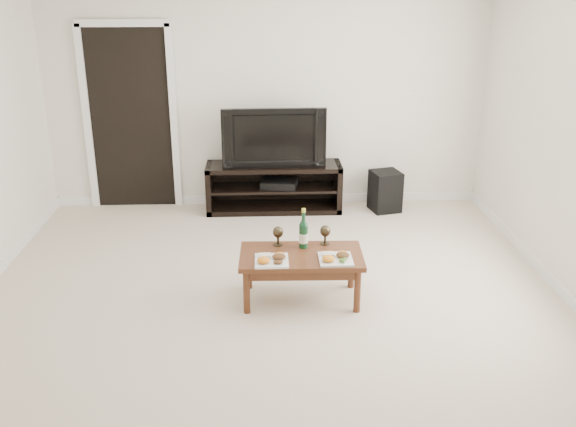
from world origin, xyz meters
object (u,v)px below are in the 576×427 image
(media_console, at_px, (274,187))
(subwoofer, at_px, (385,191))
(television, at_px, (274,136))
(coffee_table, at_px, (301,277))

(media_console, xyz_separation_m, subwoofer, (1.28, -0.07, -0.04))
(media_console, height_order, television, television)
(media_console, relative_size, subwoofer, 3.30)
(television, bearing_deg, coffee_table, -86.56)
(coffee_table, bearing_deg, media_console, 94.73)
(television, bearing_deg, subwoofer, -4.34)
(media_console, distance_m, subwoofer, 1.29)
(subwoofer, bearing_deg, media_console, 162.94)
(subwoofer, distance_m, coffee_table, 2.39)
(media_console, relative_size, television, 1.33)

